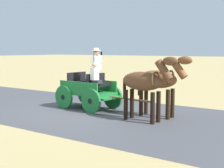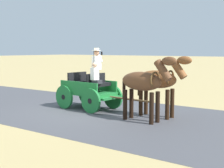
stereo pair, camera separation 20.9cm
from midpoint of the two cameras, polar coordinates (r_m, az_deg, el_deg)
The scene contains 5 objects.
ground_plane at distance 12.77m, azimuth -4.32°, elevation -4.84°, with size 200.00×200.00×0.00m, color tan.
road_surface at distance 12.77m, azimuth -4.32°, elevation -4.82°, with size 6.65×160.00×0.01m, color #4C4C51.
horse_drawn_carriage at distance 13.13m, azimuth -3.50°, elevation -0.93°, with size 1.61×4.52×2.50m.
horse_near_side at distance 11.58m, azimuth 8.94°, elevation 0.59°, with size 0.60×2.13×2.21m.
horse_off_side at distance 10.79m, azimuth 6.28°, elevation 0.22°, with size 0.68×2.14×2.21m.
Camera 2 is at (9.48, 8.21, 2.44)m, focal length 51.29 mm.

